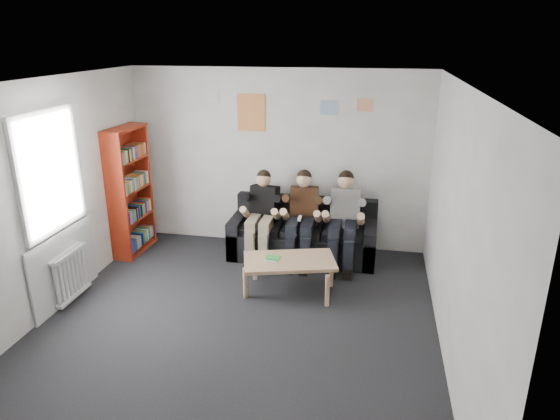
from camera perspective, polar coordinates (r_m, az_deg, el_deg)
name	(u,v)px	position (r m, az deg, el deg)	size (l,w,h in m)	color
room_shell	(232,215)	(5.25, -5.51, -0.60)	(5.00, 5.00, 5.00)	black
sofa	(303,236)	(7.46, 2.70, -3.02)	(2.13, 0.87, 0.82)	black
bookshelf	(131,191)	(7.71, -16.67, 2.09)	(0.29, 0.86, 1.90)	maroon
coffee_table	(289,263)	(6.35, 1.08, -6.13)	(1.14, 0.63, 0.46)	tan
game_cases	(272,259)	(6.32, -0.96, -5.57)	(0.19, 0.16, 0.03)	silver
person_left	(261,216)	(7.25, -2.13, -0.72)	(0.40, 0.85, 1.30)	black
person_middle	(302,218)	(7.14, 2.51, -0.95)	(0.41, 0.88, 1.33)	#462917
person_right	(343,221)	(7.08, 7.27, -1.21)	(0.42, 0.90, 1.34)	white
radiator	(71,275)	(6.70, -22.80, -6.83)	(0.10, 0.64, 0.60)	silver
window	(57,223)	(6.49, -24.11, -1.34)	(0.05, 1.30, 2.36)	white
poster_large	(251,113)	(7.52, -3.30, 11.06)	(0.42, 0.01, 0.55)	gold
poster_blue	(329,108)	(7.32, 5.64, 11.55)	(0.25, 0.01, 0.20)	#3881C0
poster_pink	(365,105)	(7.28, 9.65, 11.74)	(0.22, 0.01, 0.18)	#C43D83
poster_sign	(212,98)	(7.67, -7.79, 12.58)	(0.20, 0.01, 0.14)	silver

